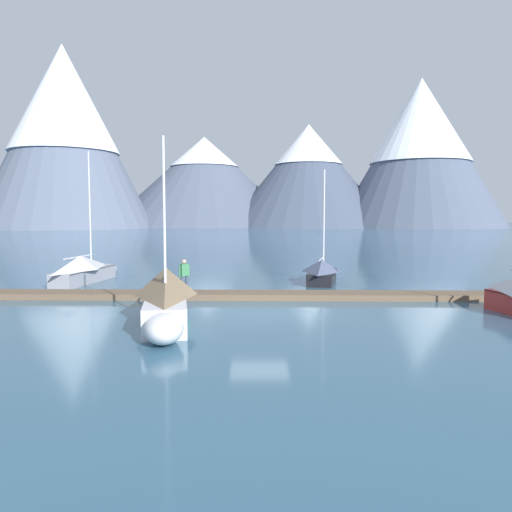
{
  "coord_description": "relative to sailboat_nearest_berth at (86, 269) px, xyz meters",
  "views": [
    {
      "loc": [
        -0.67,
        -20.67,
        4.14
      ],
      "look_at": [
        0.0,
        6.0,
        2.0
      ],
      "focal_mm": 34.28,
      "sensor_mm": 36.0,
      "label": 1
    }
  ],
  "objects": [
    {
      "name": "mountain_central_massif",
      "position": [
        -7.04,
        184.36,
        19.0
      ],
      "size": [
        85.19,
        85.19,
        38.69
      ],
      "color": "#4C566B",
      "rests_on": "ground"
    },
    {
      "name": "mountain_shoulder_ridge",
      "position": [
        36.38,
        169.12,
        20.63
      ],
      "size": [
        67.42,
        67.42,
        41.41
      ],
      "color": "#424C60",
      "rests_on": "ground"
    },
    {
      "name": "person_on_dock",
      "position": [
        7.01,
        -6.32,
        0.43
      ],
      "size": [
        0.51,
        0.39,
        1.69
      ],
      "color": "#384256",
      "rests_on": "dock"
    },
    {
      "name": "sailboat_second_berth",
      "position": [
        7.02,
        -12.29,
        0.16
      ],
      "size": [
        2.47,
        7.38,
        7.09
      ],
      "color": "silver",
      "rests_on": "ground"
    },
    {
      "name": "dock",
      "position": [
        10.7,
        -6.36,
        -0.69
      ],
      "size": [
        29.85,
        3.24,
        0.3
      ],
      "color": "brown",
      "rests_on": "ground"
    },
    {
      "name": "mountain_west_summit",
      "position": [
        -54.99,
        150.6,
        34.64
      ],
      "size": [
        63.02,
        63.02,
        66.01
      ],
      "color": "slate",
      "rests_on": "ground"
    },
    {
      "name": "sailboat_nearest_berth",
      "position": [
        0.0,
        0.0,
        0.0
      ],
      "size": [
        2.53,
        7.59,
        8.3
      ],
      "color": "#93939E",
      "rests_on": "ground"
    },
    {
      "name": "ground_plane",
      "position": [
        10.7,
        -10.36,
        -0.83
      ],
      "size": [
        700.0,
        700.0,
        0.0
      ],
      "primitive_type": "plane",
      "color": "#335B75"
    },
    {
      "name": "sailboat_mid_dock_port",
      "position": [
        15.0,
        -0.49,
        -0.12
      ],
      "size": [
        2.76,
        5.56,
        7.14
      ],
      "color": "black",
      "rests_on": "ground"
    },
    {
      "name": "mountain_east_summit",
      "position": [
        78.28,
        158.58,
        29.81
      ],
      "size": [
        64.6,
        64.6,
        57.18
      ],
      "color": "#4C566B",
      "rests_on": "ground"
    }
  ]
}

